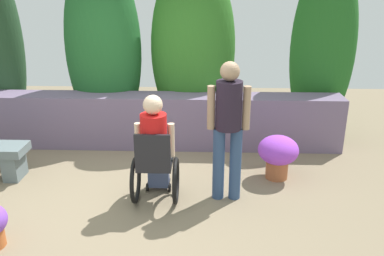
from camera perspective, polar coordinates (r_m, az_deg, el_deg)
name	(u,v)px	position (r m, az deg, el deg)	size (l,w,h in m)	color
ground_plane	(131,198)	(5.11, -8.52, -9.71)	(10.79, 10.79, 0.00)	#817158
stone_retaining_wall	(148,121)	(6.45, -6.10, 1.03)	(5.99, 0.48, 0.84)	slate
hedge_backdrop	(160,48)	(6.73, -4.50, 11.12)	(6.33, 1.03, 3.06)	#224126
person_in_wheelchair	(155,153)	(4.77, -5.18, -3.45)	(0.53, 0.66, 1.33)	black
person_standing_companion	(228,123)	(4.69, 5.09, 0.73)	(0.49, 0.30, 1.68)	navy
flower_pot_purple_near	(278,153)	(5.51, 11.92, -3.49)	(0.53, 0.53, 0.59)	#A45935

